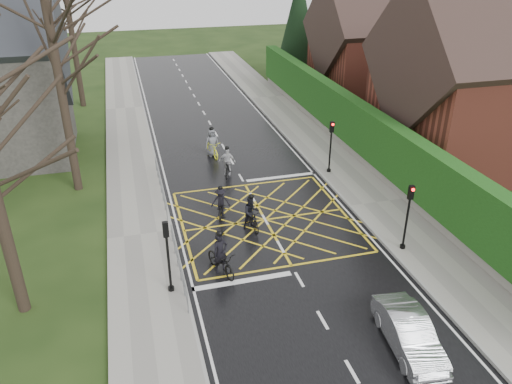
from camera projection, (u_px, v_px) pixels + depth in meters
name	position (u px, v px, depth m)	size (l,w,h in m)	color
ground	(265.00, 220.00, 24.51)	(120.00, 120.00, 0.00)	black
road	(265.00, 220.00, 24.51)	(9.00, 80.00, 0.01)	black
sidewalk_right	(376.00, 203.00, 25.88)	(3.00, 80.00, 0.15)	gray
sidewalk_left	(141.00, 235.00, 23.07)	(3.00, 80.00, 0.15)	gray
stone_wall	(357.00, 152.00, 31.32)	(0.50, 38.00, 0.70)	slate
hedge	(360.00, 126.00, 30.53)	(0.90, 38.00, 2.80)	#173C10
house_near	(488.00, 84.00, 29.25)	(11.80, 9.80, 11.30)	brown
house_far	(376.00, 46.00, 41.46)	(9.80, 8.80, 10.30)	brown
conifer	(298.00, 26.00, 47.12)	(4.60, 4.60, 10.00)	black
tree_near	(52.00, 42.00, 23.98)	(9.24, 9.24, 11.44)	black
tree_mid	(45.00, 7.00, 30.30)	(10.08, 10.08, 12.48)	black
tree_far	(69.00, 14.00, 38.00)	(8.40, 8.40, 10.40)	black
railing_south	(179.00, 260.00, 20.06)	(0.05, 5.04, 1.03)	slate
railing_north	(160.00, 182.00, 26.51)	(0.05, 6.04, 1.03)	slate
traffic_light_ne	(330.00, 147.00, 28.56)	(0.24, 0.31, 3.21)	black
traffic_light_se	(407.00, 218.00, 21.33)	(0.24, 0.31, 3.21)	black
traffic_light_sw	(168.00, 258.00, 18.70)	(0.24, 0.31, 3.21)	black
cyclist_rear	(221.00, 259.00, 20.41)	(1.35, 2.14, 1.96)	black
cyclist_back	(252.00, 215.00, 23.54)	(0.85, 1.82, 1.78)	black
cyclist_mid	(221.00, 205.00, 24.64)	(1.08, 1.76, 1.62)	black
cyclist_front	(227.00, 164.00, 28.91)	(1.06, 1.83, 1.77)	black
cyclist_lead	(212.00, 146.00, 31.41)	(0.97, 2.07, 1.93)	yellow
car	(409.00, 333.00, 16.60)	(1.29, 3.69, 1.22)	silver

